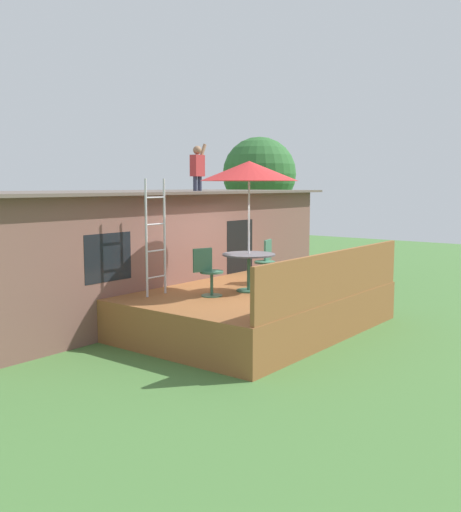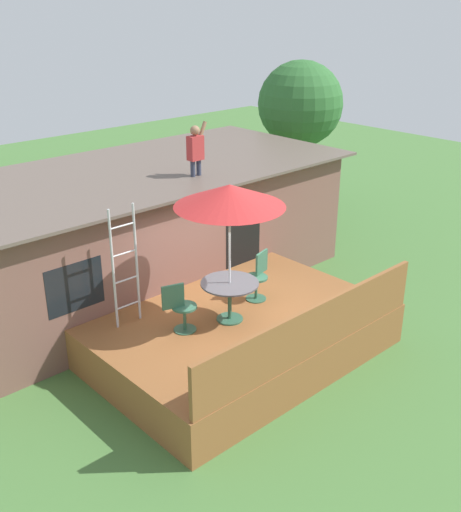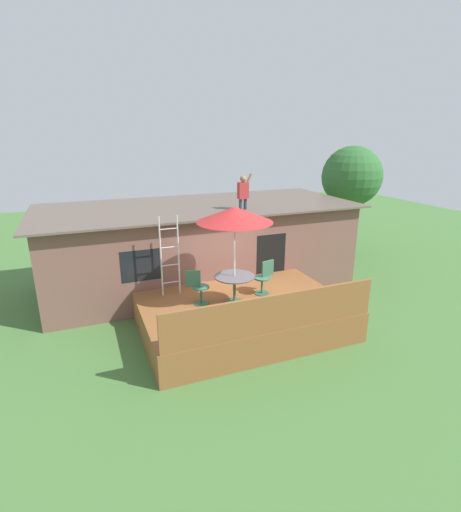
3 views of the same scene
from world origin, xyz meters
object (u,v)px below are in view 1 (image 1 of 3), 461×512
at_px(patio_umbrella, 249,171).
at_px(patio_chair_right, 266,262).
at_px(patio_table, 249,262).
at_px(step_ladder, 156,238).
at_px(person_figure, 198,165).
at_px(patio_chair_left, 208,272).
at_px(backyard_tree, 259,175).

relative_size(patio_umbrella, patio_chair_right, 2.76).
height_order(patio_table, step_ladder, step_ladder).
relative_size(step_ladder, person_figure, 1.98).
distance_m(patio_chair_left, patio_chair_right, 1.90).
bearing_deg(person_figure, patio_chair_right, -97.86).
relative_size(person_figure, patio_chair_right, 1.21).
distance_m(patio_umbrella, step_ladder, 2.20).
distance_m(patio_umbrella, patio_chair_right, 2.15).
bearing_deg(backyard_tree, step_ladder, -156.53).
relative_size(patio_umbrella, step_ladder, 1.15).
xyz_separation_m(patio_chair_left, backyard_tree, (8.35, 4.71, 1.99)).
xyz_separation_m(patio_umbrella, backyard_tree, (7.45, 4.99, 0.10)).
bearing_deg(step_ladder, backyard_tree, 23.47).
distance_m(person_figure, patio_chair_right, 3.03).
bearing_deg(patio_umbrella, patio_chair_left, 162.89).
bearing_deg(patio_chair_right, patio_chair_left, -15.53).
relative_size(patio_table, patio_chair_right, 1.13).
relative_size(patio_table, patio_chair_left, 1.13).
xyz_separation_m(patio_table, person_figure, (1.29, 2.44, 1.97)).
distance_m(step_ladder, patio_chair_right, 2.63).
bearing_deg(backyard_tree, person_figure, -157.49).
bearing_deg(step_ladder, person_figure, 25.61).
bearing_deg(person_figure, backyard_tree, 22.51).
distance_m(step_ladder, person_figure, 3.33).
bearing_deg(patio_chair_left, person_figure, 61.69).
bearing_deg(patio_umbrella, backyard_tree, 33.82).
height_order(patio_umbrella, backyard_tree, backyard_tree).
distance_m(person_figure, patio_chair_left, 3.73).
bearing_deg(patio_table, patio_chair_right, 15.48).
xyz_separation_m(patio_table, patio_chair_left, (-0.90, 0.28, -0.13)).
bearing_deg(patio_umbrella, patio_table, -116.57).
relative_size(patio_table, patio_umbrella, 0.41).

